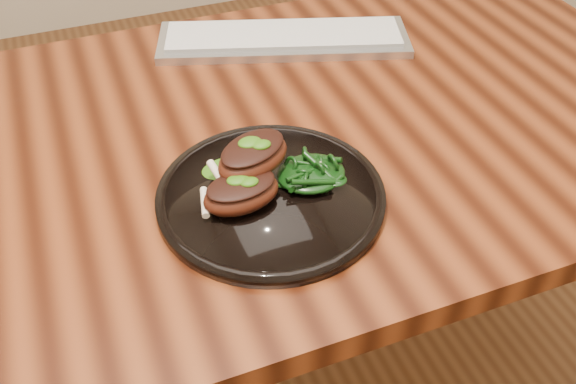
% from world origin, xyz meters
% --- Properties ---
extents(desk, '(1.60, 0.80, 0.75)m').
position_xyz_m(desk, '(0.00, 0.00, 0.67)').
color(desk, black).
rests_on(desk, ground).
extents(plate, '(0.31, 0.31, 0.02)m').
position_xyz_m(plate, '(0.02, -0.16, 0.76)').
color(plate, black).
rests_on(plate, desk).
extents(lamb_chop_front, '(0.11, 0.08, 0.05)m').
position_xyz_m(lamb_chop_front, '(-0.02, -0.17, 0.79)').
color(lamb_chop_front, '#471A0D').
rests_on(lamb_chop_front, plate).
extents(lamb_chop_back, '(0.13, 0.11, 0.05)m').
position_xyz_m(lamb_chop_back, '(0.01, -0.13, 0.81)').
color(lamb_chop_back, '#471A0D').
rests_on(lamb_chop_back, plate).
extents(herb_smear, '(0.08, 0.05, 0.00)m').
position_xyz_m(herb_smear, '(-0.01, -0.10, 0.77)').
color(herb_smear, '#1D4E08').
rests_on(herb_smear, plate).
extents(greens_heap, '(0.09, 0.09, 0.04)m').
position_xyz_m(greens_heap, '(0.08, -0.16, 0.78)').
color(greens_heap, black).
rests_on(greens_heap, plate).
extents(keyboard, '(0.48, 0.28, 0.02)m').
position_xyz_m(keyboard, '(0.20, 0.24, 0.76)').
color(keyboard, '#B4B7B9').
rests_on(keyboard, desk).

